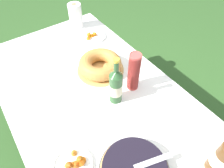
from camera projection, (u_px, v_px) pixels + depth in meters
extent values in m
plane|color=#335B28|center=(102.00, 150.00, 1.79)|extent=(16.00, 16.00, 0.00)
cube|color=brown|center=(97.00, 101.00, 1.24)|extent=(1.82, 0.99, 0.03)
cylinder|color=brown|center=(9.00, 86.00, 1.82)|extent=(0.06, 0.06, 0.71)
cylinder|color=brown|center=(91.00, 51.00, 2.15)|extent=(0.06, 0.06, 0.71)
cube|color=white|center=(97.00, 99.00, 1.23)|extent=(1.83, 1.00, 0.00)
cube|color=white|center=(20.00, 148.00, 1.08)|extent=(1.83, 0.01, 0.10)
cube|color=white|center=(155.00, 73.00, 1.45)|extent=(1.83, 0.01, 0.10)
cube|color=white|center=(42.00, 36.00, 1.76)|extent=(0.00, 1.00, 0.10)
cube|color=silver|center=(154.00, 161.00, 0.91)|extent=(0.08, 0.19, 0.00)
cylinder|color=tan|center=(101.00, 69.00, 1.39)|extent=(0.32, 0.32, 0.01)
torus|color=#BC7F3D|center=(100.00, 64.00, 1.36)|extent=(0.29, 0.29, 0.09)
cylinder|color=#E04C47|center=(133.00, 82.00, 1.26)|extent=(0.07, 0.07, 0.09)
cylinder|color=#E04C47|center=(133.00, 80.00, 1.25)|extent=(0.07, 0.07, 0.09)
cylinder|color=#E04C47|center=(133.00, 79.00, 1.24)|extent=(0.07, 0.07, 0.09)
cylinder|color=#E04C47|center=(133.00, 77.00, 1.23)|extent=(0.07, 0.07, 0.09)
cylinder|color=#E04C47|center=(133.00, 76.00, 1.22)|extent=(0.07, 0.07, 0.09)
cylinder|color=#E04C47|center=(134.00, 74.00, 1.21)|extent=(0.07, 0.07, 0.09)
cylinder|color=#E04C47|center=(134.00, 73.00, 1.20)|extent=(0.07, 0.07, 0.09)
cylinder|color=#E04C47|center=(134.00, 71.00, 1.19)|extent=(0.07, 0.07, 0.09)
cylinder|color=#E04C47|center=(134.00, 70.00, 1.18)|extent=(0.07, 0.07, 0.09)
cylinder|color=#E04C47|center=(134.00, 68.00, 1.17)|extent=(0.07, 0.07, 0.09)
cylinder|color=#E04C47|center=(134.00, 67.00, 1.16)|extent=(0.07, 0.07, 0.09)
cylinder|color=#E04C47|center=(135.00, 65.00, 1.15)|extent=(0.07, 0.07, 0.09)
cylinder|color=#E04C47|center=(135.00, 63.00, 1.14)|extent=(0.07, 0.07, 0.09)
cylinder|color=#E04C47|center=(135.00, 62.00, 1.13)|extent=(0.07, 0.07, 0.09)
torus|color=#E04C47|center=(136.00, 55.00, 1.10)|extent=(0.07, 0.07, 0.01)
cylinder|color=#2D562D|center=(116.00, 88.00, 1.15)|extent=(0.08, 0.08, 0.21)
cylinder|color=beige|center=(116.00, 89.00, 1.15)|extent=(0.08, 0.08, 0.08)
cone|color=#2D562D|center=(116.00, 73.00, 1.06)|extent=(0.08, 0.08, 0.04)
cylinder|color=#2D562D|center=(116.00, 66.00, 1.02)|extent=(0.03, 0.03, 0.06)
cylinder|color=gold|center=(116.00, 60.00, 0.99)|extent=(0.03, 0.03, 0.02)
cylinder|color=brown|center=(221.00, 159.00, 0.88)|extent=(0.08, 0.08, 0.21)
cylinder|color=beige|center=(221.00, 159.00, 0.88)|extent=(0.08, 0.08, 0.08)
cylinder|color=white|center=(92.00, 37.00, 1.65)|extent=(0.23, 0.23, 0.01)
torus|color=white|center=(92.00, 36.00, 1.64)|extent=(0.22, 0.22, 0.01)
cone|color=#C0670D|center=(95.00, 33.00, 1.63)|extent=(0.04, 0.04, 0.04)
cone|color=orange|center=(89.00, 33.00, 1.65)|extent=(0.04, 0.04, 0.04)
cone|color=#C46A14|center=(88.00, 37.00, 1.60)|extent=(0.05, 0.05, 0.04)
cone|color=#C15B0C|center=(94.00, 33.00, 1.64)|extent=(0.05, 0.05, 0.03)
cone|color=#AD660B|center=(91.00, 35.00, 1.63)|extent=(0.05, 0.05, 0.03)
cone|color=#B66A11|center=(89.00, 35.00, 1.62)|extent=(0.04, 0.04, 0.05)
cylinder|color=white|center=(73.00, 166.00, 0.95)|extent=(0.20, 0.20, 0.01)
torus|color=white|center=(73.00, 165.00, 0.95)|extent=(0.19, 0.19, 0.01)
cone|color=#B75619|center=(70.00, 165.00, 0.92)|extent=(0.04, 0.05, 0.04)
cone|color=#B15313|center=(73.00, 164.00, 0.94)|extent=(0.04, 0.04, 0.02)
cone|color=#C17519|center=(67.00, 164.00, 0.95)|extent=(0.04, 0.04, 0.03)
cone|color=#B6520C|center=(82.00, 160.00, 0.94)|extent=(0.05, 0.05, 0.03)
cone|color=#B75115|center=(76.00, 165.00, 0.93)|extent=(0.06, 0.05, 0.04)
cone|color=#C07021|center=(74.00, 153.00, 0.97)|extent=(0.04, 0.04, 0.03)
cone|color=#A55915|center=(80.00, 160.00, 0.94)|extent=(0.05, 0.05, 0.04)
cone|color=#B75814|center=(69.00, 167.00, 0.93)|extent=(0.03, 0.04, 0.03)
cone|color=#AC5413|center=(81.00, 163.00, 0.93)|extent=(0.04, 0.05, 0.03)
cylinder|color=white|center=(76.00, 16.00, 1.68)|extent=(0.11, 0.11, 0.20)
cylinder|color=#9E7A56|center=(74.00, 4.00, 1.61)|extent=(0.04, 0.04, 0.00)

